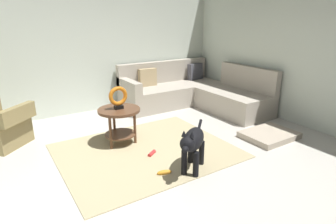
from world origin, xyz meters
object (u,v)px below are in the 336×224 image
object	(u,v)px
dog_toy_rope	(152,153)
dog_toy_bone	(164,172)
dog	(193,143)
torus_sculpture	(118,97)
dog_bed_mat	(269,135)
side_table	(119,117)
sectional_couch	(193,93)

from	to	relation	value
dog_toy_rope	dog_toy_bone	xyz separation A→B (m)	(-0.12, -0.52, 0.00)
dog_toy_bone	dog	bearing A→B (deg)	-19.02
torus_sculpture	dog_toy_rope	distance (m)	0.92
torus_sculpture	dog_bed_mat	size ratio (longest dim) A/B	0.41
dog_bed_mat	side_table	bearing A→B (deg)	152.73
sectional_couch	dog	distance (m)	2.66
side_table	dog_toy_bone	xyz separation A→B (m)	(0.08, -1.09, -0.39)
dog_bed_mat	dog	xyz separation A→B (m)	(-1.62, -0.16, 0.33)
torus_sculpture	dog_toy_rope	size ratio (longest dim) A/B	2.09
sectional_couch	dog	size ratio (longest dim) A/B	3.26
dog	dog_toy_bone	xyz separation A→B (m)	(-0.32, 0.11, -0.35)
sectional_couch	dog_bed_mat	world-z (taller)	sectional_couch
side_table	dog_bed_mat	bearing A→B (deg)	-27.27
sectional_couch	dog_toy_rope	bearing A→B (deg)	-141.17
side_table	dog_toy_rope	xyz separation A→B (m)	(0.20, -0.57, -0.39)
torus_sculpture	dog_toy_bone	bearing A→B (deg)	-85.73
sectional_couch	dog_toy_rope	distance (m)	2.36
side_table	dog_toy_bone	bearing A→B (deg)	-85.73
dog_bed_mat	dog_toy_bone	bearing A→B (deg)	-178.63
torus_sculpture	dog	distance (m)	1.31
dog_bed_mat	dog	bearing A→B (deg)	-174.42
side_table	dog	bearing A→B (deg)	-71.34
torus_sculpture	dog_toy_bone	world-z (taller)	torus_sculpture
torus_sculpture	dog_toy_rope	world-z (taller)	torus_sculpture
side_table	dog_bed_mat	world-z (taller)	side_table
dog_toy_rope	side_table	bearing A→B (deg)	109.52
dog	dog_toy_rope	size ratio (longest dim) A/B	4.41
dog_bed_mat	torus_sculpture	bearing A→B (deg)	152.73
torus_sculpture	dog	size ratio (longest dim) A/B	0.47
sectional_couch	dog_toy_bone	bearing A→B (deg)	-134.43
dog_bed_mat	dog_toy_bone	size ratio (longest dim) A/B	4.44
sectional_couch	dog_toy_rope	size ratio (longest dim) A/B	14.39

